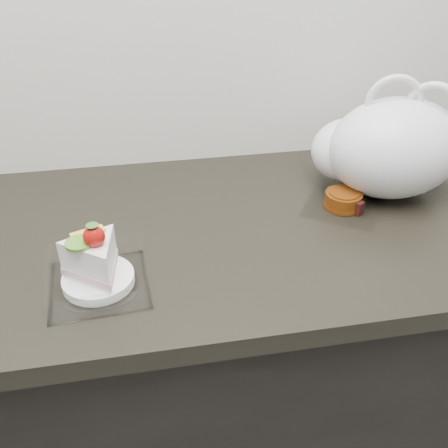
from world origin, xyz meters
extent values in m
cube|color=black|center=(0.00, 1.69, 0.43)|extent=(2.00, 0.60, 0.86)
cube|color=black|center=(0.00, 1.69, 0.88)|extent=(2.04, 0.64, 0.04)
cube|color=white|center=(-0.14, 1.54, 0.90)|extent=(0.18, 0.18, 0.00)
cylinder|color=white|center=(-0.14, 1.54, 0.91)|extent=(0.12, 0.12, 0.02)
ellipsoid|color=red|center=(-0.13, 1.53, 1.01)|extent=(0.04, 0.03, 0.04)
cone|color=#2D7223|center=(-0.13, 1.53, 1.03)|extent=(0.02, 0.02, 0.01)
cylinder|color=#4D942B|center=(-0.16, 1.53, 1.00)|extent=(0.04, 0.04, 0.01)
cube|color=#FFA730|center=(-0.14, 1.56, 1.00)|extent=(0.06, 0.04, 0.01)
cube|color=white|center=(0.37, 1.71, 0.90)|extent=(0.21, 0.21, 0.00)
cylinder|color=#61350B|center=(0.37, 1.71, 0.92)|extent=(0.10, 0.10, 0.03)
cylinder|color=#61350B|center=(0.37, 1.71, 0.91)|extent=(0.11, 0.11, 0.01)
cylinder|color=#61350B|center=(0.37, 1.71, 0.94)|extent=(0.08, 0.08, 0.00)
cube|color=black|center=(0.39, 1.68, 0.92)|extent=(0.03, 0.03, 0.03)
ellipsoid|color=white|center=(0.49, 1.75, 1.01)|extent=(0.36, 0.32, 0.22)
ellipsoid|color=white|center=(0.41, 1.81, 0.98)|extent=(0.22, 0.21, 0.14)
torus|color=white|center=(0.47, 1.76, 1.11)|extent=(0.12, 0.04, 0.12)
torus|color=white|center=(0.54, 1.73, 1.10)|extent=(0.10, 0.08, 0.11)
camera|label=1|loc=(-0.04, 0.85, 1.46)|focal=40.00mm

